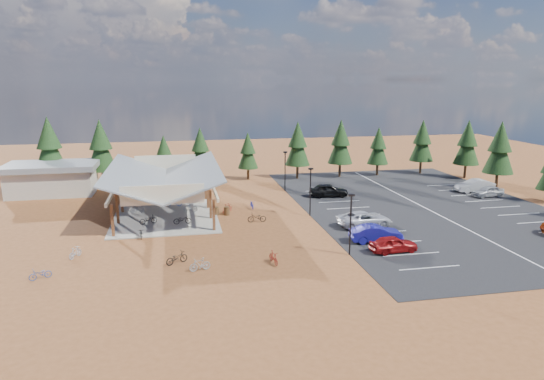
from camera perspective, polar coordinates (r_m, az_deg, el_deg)
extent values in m
plane|color=brown|center=(48.60, -0.57, -3.97)|extent=(140.00, 140.00, 0.00)
cube|color=black|center=(57.50, 17.28, -1.88)|extent=(27.00, 44.00, 0.04)
cube|color=gray|center=(54.57, -12.35, -2.34)|extent=(10.60, 18.60, 0.10)
cube|color=#5C2E1A|center=(46.42, -18.27, -3.39)|extent=(0.25, 0.25, 3.00)
cube|color=#5C2E1A|center=(50.45, -17.73, -2.08)|extent=(0.25, 0.25, 3.00)
cube|color=#5C2E1A|center=(54.50, -17.26, -0.96)|extent=(0.25, 0.25, 3.00)
cube|color=#5C2E1A|center=(58.57, -16.87, 0.00)|extent=(0.25, 0.25, 3.00)
cube|color=#5C2E1A|center=(62.66, -16.52, 0.84)|extent=(0.25, 0.25, 3.00)
cube|color=#5C2E1A|center=(46.15, -6.86, -2.91)|extent=(0.25, 0.25, 3.00)
cube|color=#5C2E1A|center=(50.20, -7.24, -1.63)|extent=(0.25, 0.25, 3.00)
cube|color=#5C2E1A|center=(54.27, -7.57, -0.54)|extent=(0.25, 0.25, 3.00)
cube|color=#5C2E1A|center=(58.35, -7.85, 0.40)|extent=(0.25, 0.25, 3.00)
cube|color=#5C2E1A|center=(62.46, -8.09, 1.21)|extent=(0.25, 0.25, 3.00)
cube|color=beige|center=(54.22, -17.79, 0.56)|extent=(0.22, 18.00, 0.35)
cube|color=beige|center=(53.97, -7.19, 1.03)|extent=(0.22, 18.00, 0.35)
cube|color=slate|center=(53.84, -15.64, 1.60)|extent=(5.85, 19.40, 2.13)
cube|color=slate|center=(53.69, -9.46, 1.87)|extent=(5.85, 19.40, 2.13)
cube|color=beige|center=(44.90, -12.74, -0.56)|extent=(7.50, 0.15, 1.80)
cube|color=beige|center=(62.56, -12.41, 3.20)|extent=(7.50, 0.15, 1.80)
cube|color=#ADA593|center=(66.72, -24.38, 0.93)|extent=(10.00, 6.00, 3.20)
cube|color=slate|center=(66.38, -24.54, 2.57)|extent=(11.00, 7.00, 0.70)
cylinder|color=black|center=(39.94, 9.21, -4.15)|extent=(0.14, 0.14, 5.00)
cube|color=black|center=(39.28, 9.34, -0.59)|extent=(0.50, 0.25, 0.18)
cylinder|color=black|center=(50.95, 4.53, -0.31)|extent=(0.14, 0.14, 5.00)
cube|color=black|center=(50.44, 4.59, 2.51)|extent=(0.50, 0.25, 0.18)
cylinder|color=black|center=(62.33, 1.55, 2.16)|extent=(0.14, 0.14, 5.00)
cube|color=black|center=(61.91, 1.56, 4.48)|extent=(0.50, 0.25, 0.18)
cylinder|color=#4A321A|center=(51.80, -6.58, -2.47)|extent=(0.60, 0.60, 0.90)
cylinder|color=#4A321A|center=(51.74, -5.34, -2.46)|extent=(0.60, 0.60, 0.90)
cylinder|color=#382314|center=(70.54, -24.39, 1.15)|extent=(0.36, 0.36, 2.31)
cone|color=black|center=(69.93, -24.69, 4.30)|extent=(4.07, 4.07, 5.54)
cone|color=black|center=(69.67, -24.86, 6.17)|extent=(3.14, 3.14, 4.16)
cylinder|color=#382314|center=(69.17, -19.23, 1.32)|extent=(0.36, 0.36, 2.20)
cone|color=black|center=(68.57, -19.46, 4.39)|extent=(3.87, 3.87, 5.28)
cone|color=black|center=(68.30, -19.60, 6.21)|extent=(2.99, 2.99, 3.96)
cylinder|color=#382314|center=(69.32, -12.46, 1.53)|extent=(0.36, 0.36, 1.63)
cone|color=black|center=(68.85, -12.57, 3.79)|extent=(2.87, 2.87, 3.91)
cone|color=black|center=(68.62, -12.63, 5.13)|extent=(2.21, 2.21, 2.93)
cylinder|color=#382314|center=(69.73, -8.34, 1.86)|extent=(0.36, 0.36, 1.85)
cone|color=black|center=(69.21, -8.42, 4.41)|extent=(3.26, 3.26, 4.44)
cone|color=black|center=(68.97, -8.47, 5.93)|extent=(2.52, 2.52, 3.33)
cylinder|color=#382314|center=(70.02, -2.83, 1.94)|extent=(0.36, 0.36, 1.66)
cone|color=black|center=(69.54, -2.85, 4.22)|extent=(2.92, 2.92, 3.98)
cone|color=black|center=(69.31, -2.87, 5.58)|extent=(2.25, 2.25, 2.98)
cylinder|color=#382314|center=(70.44, 3.00, 2.16)|extent=(0.36, 0.36, 2.03)
cone|color=black|center=(69.89, 3.03, 4.94)|extent=(3.57, 3.57, 4.87)
cone|color=black|center=(69.64, 3.05, 6.59)|extent=(2.76, 2.76, 3.65)
cylinder|color=#382314|center=(72.40, 7.97, 2.36)|extent=(0.36, 0.36, 2.06)
cone|color=black|center=(71.85, 8.06, 5.11)|extent=(3.63, 3.63, 4.95)
cone|color=black|center=(71.61, 8.11, 6.74)|extent=(2.81, 2.81, 3.71)
cylinder|color=#382314|center=(74.51, 12.27, 2.37)|extent=(0.36, 0.36, 1.78)
cone|color=black|center=(74.03, 12.38, 4.67)|extent=(3.13, 3.13, 4.27)
cone|color=black|center=(73.81, 12.44, 6.04)|extent=(2.42, 2.42, 3.20)
cylinder|color=#382314|center=(77.62, 17.06, 2.60)|extent=(0.36, 0.36, 2.01)
cone|color=black|center=(77.12, 17.23, 5.09)|extent=(3.53, 3.53, 4.82)
cone|color=black|center=(76.89, 17.33, 6.58)|extent=(2.73, 2.73, 3.62)
cylinder|color=#382314|center=(70.12, 24.90, 0.98)|extent=(0.36, 0.36, 2.18)
cone|color=black|center=(69.53, 25.18, 3.97)|extent=(3.83, 3.83, 5.23)
cone|color=black|center=(69.27, 25.35, 5.74)|extent=(2.96, 2.96, 3.92)
cylinder|color=#382314|center=(76.21, 21.75, 2.09)|extent=(0.36, 0.36, 2.07)
cone|color=black|center=(75.69, 21.97, 4.71)|extent=(3.65, 3.65, 4.97)
cone|color=black|center=(75.46, 22.11, 6.26)|extent=(2.82, 2.82, 3.73)
imported|color=black|center=(49.57, -14.36, -3.38)|extent=(1.83, 1.09, 0.91)
imported|color=#929399|center=(53.98, -15.59, -2.14)|extent=(1.55, 0.71, 0.90)
imported|color=navy|center=(58.08, -15.16, -1.08)|extent=(1.72, 1.04, 0.85)
imported|color=maroon|center=(59.43, -13.31, -0.63)|extent=(1.58, 0.54, 0.93)
imported|color=black|center=(48.83, -10.50, -3.43)|extent=(1.77, 0.70, 0.91)
imported|color=#9A9DA3|center=(53.22, -9.58, -2.02)|extent=(1.62, 0.84, 0.94)
imported|color=navy|center=(55.83, -11.48, -1.39)|extent=(1.90, 0.93, 0.95)
imported|color=maroon|center=(61.85, -9.56, 0.13)|extent=(1.80, 0.55, 1.07)
imported|color=black|center=(45.75, -15.13, -4.92)|extent=(0.73, 1.76, 0.90)
imported|color=#9FA0A9|center=(42.47, -22.15, -6.82)|extent=(1.06, 1.57, 0.92)
imported|color=navy|center=(39.15, -25.60, -8.89)|extent=(1.64, 1.16, 0.82)
imported|color=maroon|center=(38.21, 0.17, -7.93)|extent=(0.79, 1.77, 1.03)
imported|color=black|center=(38.91, -11.15, -7.83)|extent=(1.94, 1.49, 0.98)
imported|color=gray|center=(37.26, -8.49, -8.65)|extent=(1.73, 0.91, 1.00)
imported|color=#121C97|center=(54.30, -2.37, -1.68)|extent=(0.61, 1.72, 0.90)
imported|color=maroon|center=(52.72, -5.29, -2.13)|extent=(1.45, 1.51, 0.98)
imported|color=black|center=(48.97, -1.79, -3.25)|extent=(1.89, 0.76, 0.97)
imported|color=maroon|center=(41.77, 14.09, -6.18)|extent=(4.12, 1.86, 1.37)
imported|color=navy|center=(43.91, 12.13, -5.03)|extent=(4.75, 2.03, 1.52)
imported|color=#B3B5BD|center=(48.26, 10.81, -3.37)|extent=(5.52, 2.94, 1.48)
imported|color=black|center=(59.72, 6.67, -0.02)|extent=(4.90, 2.37, 1.61)
imported|color=gray|center=(64.97, 24.05, -0.14)|extent=(4.09, 1.92, 1.36)
imported|color=#B6B6B6|center=(67.04, 22.72, 0.47)|extent=(5.00, 1.95, 1.62)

